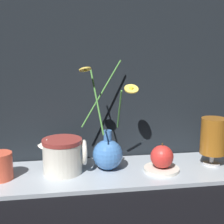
# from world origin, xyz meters

# --- Properties ---
(ground_plane) EXTENTS (6.00, 6.00, 0.00)m
(ground_plane) POSITION_xyz_m (0.00, 0.00, 0.00)
(ground_plane) COLOR black
(shelf) EXTENTS (0.82, 0.25, 0.01)m
(shelf) POSITION_xyz_m (0.00, 0.00, 0.01)
(shelf) COLOR #9EA8B2
(shelf) RESTS_ON ground_plane
(vase_with_flowers) EXTENTS (0.18, 0.20, 0.34)m
(vase_with_flowers) POSITION_xyz_m (-0.02, 0.02, 0.07)
(vase_with_flowers) COLOR #3F72B7
(vase_with_flowers) RESTS_ON shelf
(ceramic_pitcher) EXTENTS (0.14, 0.12, 0.12)m
(ceramic_pitcher) POSITION_xyz_m (-0.15, 0.01, 0.07)
(ceramic_pitcher) COLOR beige
(ceramic_pitcher) RESTS_ON shelf
(tea_glass) EXTENTS (0.08, 0.08, 0.15)m
(tea_glass) POSITION_xyz_m (0.32, -0.00, 0.11)
(tea_glass) COLOR silver
(tea_glass) RESTS_ON shelf
(saucer_plate) EXTENTS (0.11, 0.11, 0.01)m
(saucer_plate) POSITION_xyz_m (0.15, -0.02, 0.02)
(saucer_plate) COLOR silver
(saucer_plate) RESTS_ON shelf
(orange_fruit) EXTENTS (0.07, 0.07, 0.08)m
(orange_fruit) POSITION_xyz_m (0.15, -0.02, 0.06)
(orange_fruit) COLOR red
(orange_fruit) RESTS_ON saucer_plate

